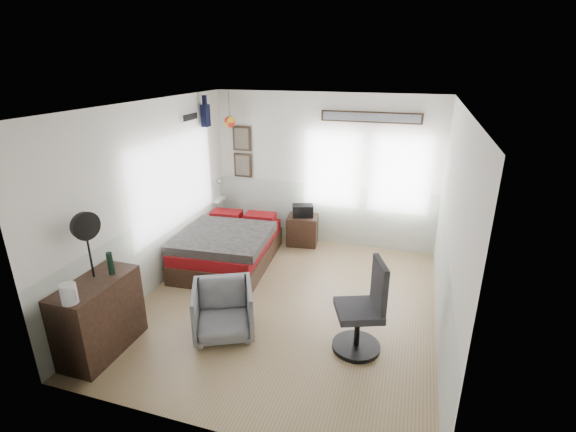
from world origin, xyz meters
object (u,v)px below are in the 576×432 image
Objects in this scene: dresser at (99,317)px; bed at (228,246)px; armchair at (223,310)px; task_chair at (364,315)px; nightstand at (303,230)px.

bed is at bearing 79.72° from dresser.
task_chair is (1.67, 0.22, 0.13)m from armchair.
armchair reaches higher than nightstand.
bed reaches higher than nightstand.
nightstand is at bearing 68.48° from dresser.
armchair is 1.69m from task_chair.
nightstand is (1.42, 3.59, -0.18)m from dresser.
armchair is at bearing -71.39° from bed.
dresser is 1.85× the size of nightstand.
dresser is 1.40m from armchair.
armchair is 1.35× the size of nightstand.
task_chair is (2.88, 0.92, 0.01)m from dresser.
nightstand is at bearing 44.54° from bed.
nightstand is at bearing 97.46° from task_chair.
task_chair is at bearing -18.22° from armchair.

